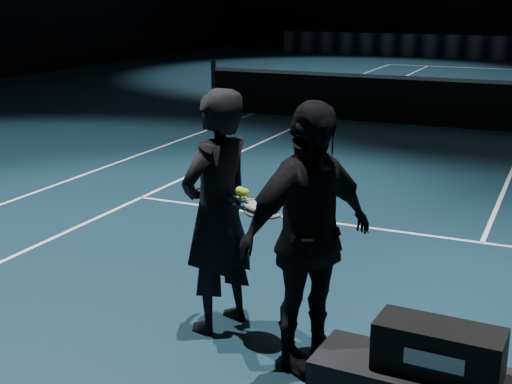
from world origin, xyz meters
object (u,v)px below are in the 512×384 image
at_px(player_a, 217,212).
at_px(racket_upper, 261,206).
at_px(racket_bag, 439,349).
at_px(player_b, 308,238).
at_px(racket_lower, 263,213).
at_px(tennis_balls, 243,189).

height_order(player_a, racket_upper, player_a).
distance_m(racket_bag, player_a, 1.97).
xyz_separation_m(racket_bag, player_a, (-1.77, 0.77, 0.35)).
bearing_deg(player_b, racket_lower, 101.44).
distance_m(player_a, tennis_balls, 0.34).
bearing_deg(tennis_balls, racket_lower, -19.76).
relative_size(player_a, player_b, 1.00).
bearing_deg(player_a, tennis_balls, 89.21).
bearing_deg(racket_upper, racket_lower, -42.66).
xyz_separation_m(player_b, racket_lower, (-0.38, 0.13, 0.09)).
relative_size(racket_lower, racket_upper, 1.00).
xyz_separation_m(player_a, racket_lower, (0.43, -0.14, 0.09)).
bearing_deg(racket_bag, player_a, 159.35).
bearing_deg(racket_upper, tennis_balls, -170.43).
distance_m(racket_bag, racket_lower, 1.55).
xyz_separation_m(player_a, player_b, (0.81, -0.27, 0.00)).
relative_size(racket_bag, player_b, 0.38).
distance_m(racket_bag, player_b, 1.15).
distance_m(racket_lower, tennis_balls, 0.24).
bearing_deg(player_b, racket_bag, -87.90).
bearing_deg(player_b, tennis_balls, 100.96).
distance_m(racket_lower, racket_upper, 0.07).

